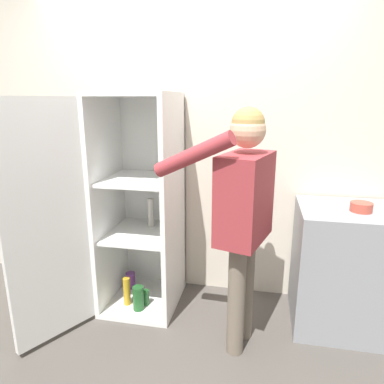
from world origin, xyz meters
The scene contains 6 objects.
ground_plane centered at (0.00, 0.00, 0.00)m, with size 12.00×12.00×0.00m, color #4C4742.
wall_back centered at (0.00, 0.98, 1.27)m, with size 7.00×0.06×2.55m.
refrigerator centered at (-0.41, 0.53, 0.84)m, with size 0.90×1.16×1.71m.
person centered at (0.51, 0.24, 1.02)m, with size 0.74×0.57×1.62m.
counter centered at (1.23, 0.62, 0.46)m, with size 0.68×0.62×0.92m.
bowl centered at (1.29, 0.57, 0.95)m, with size 0.15×0.15×0.06m.
Camera 1 is at (0.61, -1.84, 1.65)m, focal length 32.00 mm.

